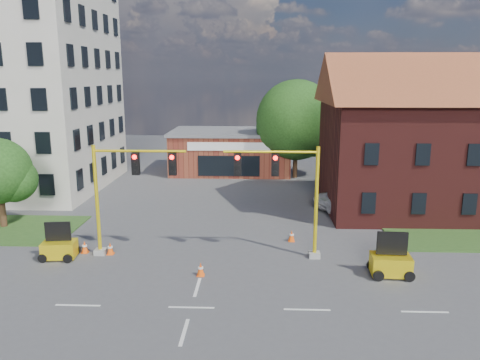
{
  "coord_description": "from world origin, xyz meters",
  "views": [
    {
      "loc": [
        2.84,
        -18.49,
        9.81
      ],
      "look_at": [
        1.72,
        10.0,
        3.47
      ],
      "focal_mm": 35.0,
      "sensor_mm": 36.0,
      "label": 1
    }
  ],
  "objects_px": {
    "signal_mast_east": "(286,188)",
    "pickup_white": "(354,199)",
    "signal_mast_west": "(126,187)",
    "trailer_west": "(59,248)",
    "trailer_east": "(391,263)"
  },
  "relations": [
    {
      "from": "signal_mast_west",
      "to": "pickup_white",
      "type": "bearing_deg",
      "value": 33.79
    },
    {
      "from": "signal_mast_east",
      "to": "trailer_east",
      "type": "height_order",
      "value": "signal_mast_east"
    },
    {
      "from": "trailer_east",
      "to": "pickup_white",
      "type": "xyz_separation_m",
      "value": [
        0.52,
        11.91,
        0.13
      ]
    },
    {
      "from": "signal_mast_east",
      "to": "trailer_west",
      "type": "xyz_separation_m",
      "value": [
        -12.37,
        -0.7,
        -3.29
      ]
    },
    {
      "from": "pickup_white",
      "to": "trailer_west",
      "type": "bearing_deg",
      "value": 95.03
    },
    {
      "from": "pickup_white",
      "to": "signal_mast_west",
      "type": "bearing_deg",
      "value": 99.04
    },
    {
      "from": "signal_mast_west",
      "to": "signal_mast_east",
      "type": "bearing_deg",
      "value": 0.0
    },
    {
      "from": "pickup_white",
      "to": "trailer_east",
      "type": "bearing_deg",
      "value": 152.78
    },
    {
      "from": "trailer_west",
      "to": "trailer_east",
      "type": "relative_size",
      "value": 0.91
    },
    {
      "from": "signal_mast_east",
      "to": "trailer_west",
      "type": "relative_size",
      "value": 3.1
    },
    {
      "from": "trailer_west",
      "to": "trailer_east",
      "type": "bearing_deg",
      "value": -11.97
    },
    {
      "from": "signal_mast_east",
      "to": "pickup_white",
      "type": "bearing_deg",
      "value": 59.45
    },
    {
      "from": "signal_mast_west",
      "to": "signal_mast_east",
      "type": "xyz_separation_m",
      "value": [
        8.71,
        0.0,
        0.0
      ]
    },
    {
      "from": "signal_mast_east",
      "to": "trailer_west",
      "type": "bearing_deg",
      "value": -176.76
    },
    {
      "from": "signal_mast_west",
      "to": "trailer_west",
      "type": "xyz_separation_m",
      "value": [
        -3.66,
        -0.7,
        -3.29
      ]
    }
  ]
}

